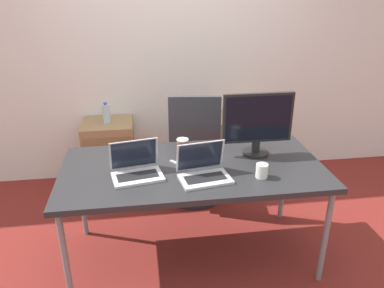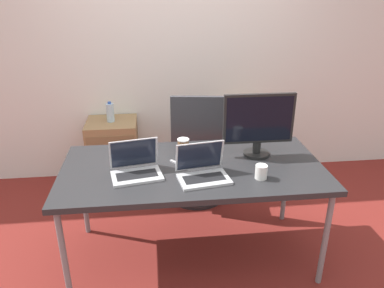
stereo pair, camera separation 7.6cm
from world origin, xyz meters
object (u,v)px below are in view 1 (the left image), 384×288
water_bottle (106,113)px  mouse (216,160)px  coffee_cup_white (262,171)px  cabinet_right (238,147)px  laptop_right (136,169)px  coffee_cup_brown (183,147)px  cabinet_left (110,154)px  laptop_left (204,171)px  monitor (257,123)px  office_chair (194,160)px

water_bottle → mouse: size_ratio=2.93×
water_bottle → coffee_cup_white: bearing=-52.6°
cabinet_right → laptop_right: 1.73m
cabinet_right → coffee_cup_white: size_ratio=7.39×
cabinet_right → coffee_cup_brown: size_ratio=5.68×
cabinet_left → coffee_cup_white: bearing=-52.5°
cabinet_left → laptop_left: (0.72, -1.38, 0.47)m
coffee_cup_white → cabinet_right: bearing=80.7°
laptop_right → water_bottle: bearing=102.4°
cabinet_left → mouse: 1.51m
cabinet_left → laptop_left: laptop_left is taller
monitor → office_chair: bearing=118.3°
monitor → coffee_cup_white: size_ratio=5.51×
monitor → coffee_cup_brown: monitor is taller
water_bottle → cabinet_right: bearing=-0.1°
cabinet_left → coffee_cup_brown: bearing=-58.0°
water_bottle → laptop_right: size_ratio=0.56×
cabinet_right → laptop_left: (-0.61, -1.38, 0.47)m
cabinet_right → water_bottle: water_bottle is taller
laptop_right → coffee_cup_brown: size_ratio=2.95×
laptop_right → office_chair: bearing=59.6°
laptop_right → mouse: bearing=11.5°
cabinet_right → water_bottle: bearing=179.9°
cabinet_left → cabinet_right: same height
coffee_cup_white → monitor: bearing=79.3°
mouse → coffee_cup_brown: 0.28m
monitor → mouse: (-0.32, -0.10, -0.23)m
laptop_left → mouse: size_ratio=5.20×
office_chair → cabinet_right: bearing=37.1°
cabinet_right → mouse: bearing=-112.5°
cabinet_left → water_bottle: size_ratio=3.46×
water_bottle → coffee_cup_brown: (0.63, -1.00, 0.05)m
water_bottle → monitor: 1.60m
laptop_left → monitor: monitor is taller
monitor → mouse: bearing=-162.7°
cabinet_right → laptop_right: (-1.05, -1.29, 0.47)m
coffee_cup_white → coffee_cup_brown: 0.64m
coffee_cup_brown → cabinet_left: bearing=122.0°
laptop_left → coffee_cup_brown: 0.39m
water_bottle → mouse: water_bottle is taller
cabinet_left → mouse: size_ratio=10.11×
coffee_cup_white → laptop_left: bearing=172.3°
laptop_left → cabinet_left: bearing=117.5°
coffee_cup_white → coffee_cup_brown: size_ratio=0.77×
water_bottle → mouse: 1.45m
cabinet_left → mouse: (0.85, -1.17, 0.44)m
monitor → coffee_cup_white: 0.42m
office_chair → coffee_cup_brown: size_ratio=8.97×
monitor → coffee_cup_white: (-0.07, -0.36, -0.20)m
office_chair → coffee_cup_white: size_ratio=11.66×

